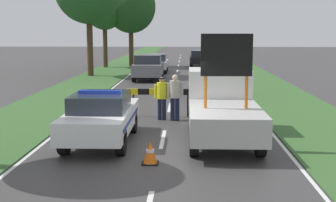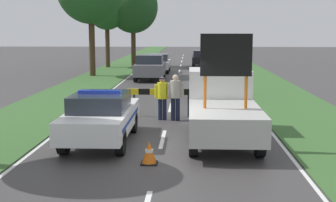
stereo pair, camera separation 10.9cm
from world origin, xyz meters
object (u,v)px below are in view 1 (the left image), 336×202
queued_car_van_white (155,63)px  roadside_tree_mid_right (105,9)px  queued_car_suv_grey (148,67)px  roadside_tree_mid_left (131,7)px  police_officer (162,94)px  traffic_cone_centre_front (150,153)px  queued_car_sedan_black (200,58)px  police_car (101,116)px  road_barrier (161,94)px  traffic_cone_near_police (211,114)px  traffic_cone_near_truck (108,109)px  pedestrian_civilian (175,94)px  work_truck (222,105)px  queued_car_hatch_blue (208,82)px

queued_car_van_white → roadside_tree_mid_right: size_ratio=0.60×
queued_car_suv_grey → roadside_tree_mid_left: 12.20m
queued_car_van_white → roadside_tree_mid_right: bearing=-43.9°
police_officer → traffic_cone_centre_front: size_ratio=2.75×
queued_car_van_white → roadside_tree_mid_left: 7.39m
queued_car_suv_grey → queued_car_sedan_black: bearing=-108.2°
police_car → police_officer: 3.97m
road_barrier → traffic_cone_near_police: 2.16m
road_barrier → traffic_cone_near_truck: bearing=-174.3°
pedestrian_civilian → queued_car_sedan_black: (1.72, 25.59, -0.23)m
police_officer → queued_car_sedan_black: (2.21, 25.49, -0.19)m
police_car → police_officer: (1.62, 3.62, 0.17)m
police_officer → queued_car_sedan_black: size_ratio=0.36×
traffic_cone_near_truck → queued_car_van_white: (0.62, 18.99, 0.50)m
traffic_cone_centre_front → traffic_cone_near_truck: size_ratio=1.13×
work_truck → pedestrian_civilian: (-1.51, 2.86, -0.04)m
pedestrian_civilian → traffic_cone_centre_front: pedestrian_civilian is taller
queued_car_hatch_blue → roadside_tree_mid_right: 19.96m
work_truck → traffic_cone_near_truck: work_truck is taller
road_barrier → queued_car_van_white: size_ratio=0.64×
traffic_cone_centre_front → traffic_cone_near_truck: bearing=108.3°
traffic_cone_near_police → police_officer: bearing=178.3°
police_car → roadside_tree_mid_left: (-2.42, 28.57, 4.53)m
traffic_cone_near_police → traffic_cone_centre_front: traffic_cone_centre_front is taller
traffic_cone_near_police → queued_car_suv_grey: 14.34m
queued_car_sedan_black → queued_car_hatch_blue: bearing=89.4°
road_barrier → police_officer: police_officer is taller
pedestrian_civilian → queued_car_hatch_blue: bearing=49.0°
police_officer → pedestrian_civilian: pedestrian_civilian is taller
road_barrier → roadside_tree_mid_left: size_ratio=0.35×
pedestrian_civilian → queued_car_van_white: (-2.03, 19.81, -0.25)m
roadside_tree_mid_right → traffic_cone_near_truck: bearing=-80.1°
work_truck → queued_car_van_white: 22.95m
traffic_cone_near_police → queued_car_hatch_blue: bearing=88.5°
police_officer → pedestrian_civilian: 0.50m
queued_car_sedan_black → queued_car_suv_grey: bearing=71.8°
queued_car_van_white → queued_car_suv_grey: bearing=89.2°
police_officer → roadside_tree_mid_right: (-6.28, 24.26, 4.13)m
queued_car_suv_grey → pedestrian_civilian: bearing=98.6°
traffic_cone_near_truck → queued_car_suv_grey: size_ratio=0.13×
police_car → road_barrier: police_car is taller
queued_car_hatch_blue → queued_car_van_white: bearing=-74.8°
roadside_tree_mid_right → pedestrian_civilian: bearing=-74.5°
pedestrian_civilian → queued_car_van_white: bearing=67.6°
road_barrier → police_officer: size_ratio=1.63×
police_officer → queued_car_hatch_blue: bearing=-84.8°
traffic_cone_near_police → traffic_cone_near_truck: 4.07m
road_barrier → traffic_cone_centre_front: 6.55m
queued_car_van_white → road_barrier: bearing=94.4°
traffic_cone_centre_front → roadside_tree_mid_left: roadside_tree_mid_left is taller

